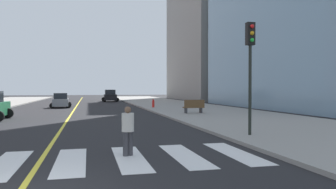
# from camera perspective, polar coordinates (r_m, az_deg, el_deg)

# --- Properties ---
(sidewalk_kerb_east) EXTENTS (10.00, 120.00, 0.15)m
(sidewalk_kerb_east) POSITION_cam_1_polar(r_m,az_deg,el_deg) (28.54, 8.55, -3.26)
(sidewalk_kerb_east) COLOR gray
(sidewalk_kerb_east) RESTS_ON ground
(crosswalk_paint) EXTENTS (13.50, 4.00, 0.01)m
(crosswalk_paint) POSITION_cam_1_polar(r_m,az_deg,el_deg) (10.67, -21.44, -10.95)
(crosswalk_paint) COLOR silver
(crosswalk_paint) RESTS_ON ground
(lane_divider_paint) EXTENTS (0.16, 80.00, 0.01)m
(lane_divider_paint) POSITION_cam_1_polar(r_m,az_deg,el_deg) (46.42, -15.44, -1.72)
(lane_divider_paint) COLOR yellow
(lane_divider_paint) RESTS_ON ground
(parking_garage_concrete) EXTENTS (18.00, 24.00, 29.47)m
(parking_garage_concrete) POSITION_cam_1_polar(r_m,az_deg,el_deg) (69.15, 9.57, 11.46)
(parking_garage_concrete) COLOR gray
(parking_garage_concrete) RESTS_ON ground
(car_black_nearest) EXTENTS (2.88, 4.56, 2.02)m
(car_black_nearest) POSITION_cam_1_polar(r_m,az_deg,el_deg) (56.62, -10.01, -0.26)
(car_black_nearest) COLOR black
(car_black_nearest) RESTS_ON ground
(car_gray_third) EXTENTS (2.46, 3.85, 1.69)m
(car_gray_third) POSITION_cam_1_polar(r_m,az_deg,el_deg) (39.88, -18.11, -1.05)
(car_gray_third) COLOR slate
(car_gray_third) RESTS_ON ground
(traffic_light_near_corner) EXTENTS (0.36, 0.41, 4.98)m
(traffic_light_near_corner) POSITION_cam_1_polar(r_m,az_deg,el_deg) (15.05, 14.09, 6.47)
(traffic_light_near_corner) COLOR black
(traffic_light_near_corner) RESTS_ON sidewalk_kerb_east
(park_bench) EXTENTS (1.83, 0.68, 1.12)m
(park_bench) POSITION_cam_1_polar(r_m,az_deg,el_deg) (27.59, 4.49, -2.12)
(park_bench) COLOR brown
(park_bench) RESTS_ON sidewalk_kerb_east
(pedestrian_crossing) EXTENTS (0.40, 0.40, 1.62)m
(pedestrian_crossing) POSITION_cam_1_polar(r_m,az_deg,el_deg) (10.87, -6.98, -5.91)
(pedestrian_crossing) COLOR #38383D
(pedestrian_crossing) RESTS_ON ground
(fire_hydrant) EXTENTS (0.26, 0.26, 0.89)m
(fire_hydrant) POSITION_cam_1_polar(r_m,az_deg,el_deg) (35.87, -2.57, -1.57)
(fire_hydrant) COLOR red
(fire_hydrant) RESTS_ON sidewalk_kerb_east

